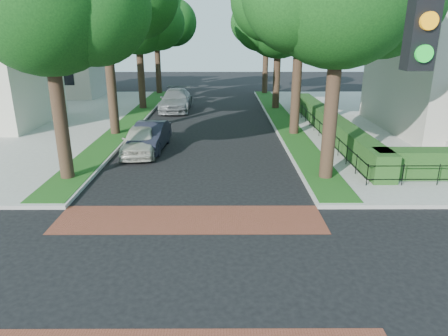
# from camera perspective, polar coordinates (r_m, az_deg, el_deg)

# --- Properties ---
(ground) EXTENTS (120.00, 120.00, 0.00)m
(ground) POSITION_cam_1_polar(r_m,az_deg,el_deg) (10.85, -6.22, -14.68)
(ground) COLOR black
(ground) RESTS_ON ground
(crosswalk_far) EXTENTS (9.00, 2.20, 0.01)m
(crosswalk_far) POSITION_cam_1_polar(r_m,az_deg,el_deg) (13.63, -4.88, -7.29)
(crosswalk_far) COLOR brown
(crosswalk_far) RESTS_ON ground
(grass_strip_ne) EXTENTS (1.60, 29.80, 0.02)m
(grass_strip_ne) POSITION_cam_1_polar(r_m,az_deg,el_deg) (29.03, 8.37, 6.85)
(grass_strip_ne) COLOR #1E4B15
(grass_strip_ne) RESTS_ON sidewalk_ne
(grass_strip_nw) EXTENTS (1.60, 29.80, 0.02)m
(grass_strip_nw) POSITION_cam_1_polar(r_m,az_deg,el_deg) (29.44, -13.06, 6.73)
(grass_strip_nw) COLOR #1E4B15
(grass_strip_nw) RESTS_ON sidewalk_nw
(tree_right_far) EXTENTS (7.25, 6.23, 9.74)m
(tree_right_far) POSITION_cam_1_polar(r_m,az_deg,el_deg) (33.57, 7.97, 20.01)
(tree_right_far) COLOR black
(tree_right_far) RESTS_ON sidewalk_ne
(tree_right_back) EXTENTS (7.50, 6.45, 10.20)m
(tree_right_back) POSITION_cam_1_polar(r_m,az_deg,el_deg) (42.52, 6.25, 20.20)
(tree_right_back) COLOR black
(tree_right_back) RESTS_ON sidewalk_ne
(tree_left_far) EXTENTS (7.00, 6.02, 9.86)m
(tree_left_far) POSITION_cam_1_polar(r_m,az_deg,el_deg) (33.90, -12.02, 20.15)
(tree_left_far) COLOR black
(tree_left_far) RESTS_ON sidewalk_nw
(tree_left_back) EXTENTS (7.75, 6.66, 10.44)m
(tree_left_back) POSITION_cam_1_polar(r_m,az_deg,el_deg) (42.79, -9.54, 20.25)
(tree_left_back) COLOR black
(tree_left_back) RESTS_ON sidewalk_nw
(hedge_main_road) EXTENTS (1.00, 18.00, 1.20)m
(hedge_main_road) POSITION_cam_1_polar(r_m,az_deg,el_deg) (25.45, 14.91, 6.15)
(hedge_main_road) COLOR #184317
(hedge_main_road) RESTS_ON sidewalk_ne
(fence_main_road) EXTENTS (0.06, 18.00, 0.90)m
(fence_main_road) POSITION_cam_1_polar(r_m,az_deg,el_deg) (25.28, 13.12, 5.87)
(fence_main_road) COLOR black
(fence_main_road) RESTS_ON sidewalk_ne
(house_left_far) EXTENTS (10.00, 9.00, 10.14)m
(house_left_far) POSITION_cam_1_polar(r_m,az_deg,el_deg) (44.26, -23.17, 15.94)
(house_left_far) COLOR #B3ADA1
(house_left_far) RESTS_ON sidewalk_nw
(parked_car_front) EXTENTS (1.91, 4.35, 1.46)m
(parked_car_front) POSITION_cam_1_polar(r_m,az_deg,el_deg) (21.20, -11.79, 3.93)
(parked_car_front) COLOR beige
(parked_car_front) RESTS_ON ground
(parked_car_middle) EXTENTS (1.78, 4.50, 1.46)m
(parked_car_middle) POSITION_cam_1_polar(r_m,az_deg,el_deg) (21.90, -10.51, 4.47)
(parked_car_middle) COLOR black
(parked_car_middle) RESTS_ON ground
(parked_car_rear) EXTENTS (2.42, 5.87, 1.70)m
(parked_car_rear) POSITION_cam_1_polar(r_m,az_deg,el_deg) (33.38, -6.88, 9.62)
(parked_car_rear) COLOR gray
(parked_car_rear) RESTS_ON ground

